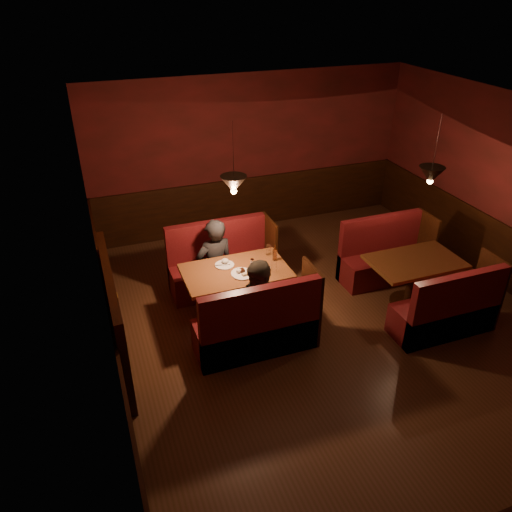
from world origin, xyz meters
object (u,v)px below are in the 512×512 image
object	(u,v)px
main_bench_far	(222,268)
diner_a	(214,249)
main_bench_near	(259,330)
second_bench_far	(384,259)
second_bench_near	(448,313)
diner_b	(262,293)
second_table	(413,272)
main_table	(237,281)

from	to	relation	value
main_bench_far	diner_a	world-z (taller)	diner_a
main_bench_near	second_bench_far	world-z (taller)	main_bench_near
second_bench_near	diner_b	size ratio (longest dim) A/B	0.92
second_table	second_bench_far	xyz separation A→B (m)	(0.03, 0.79, -0.22)
main_bench_far	main_table	bearing A→B (deg)	-91.14
diner_b	main_bench_near	bearing A→B (deg)	-97.66
main_bench_near	diner_a	size ratio (longest dim) A/B	0.98
second_table	diner_a	distance (m)	2.95
main_bench_far	diner_b	bearing A→B (deg)	-86.11
main_table	second_bench_far	world-z (taller)	second_bench_far
second_bench_near	diner_b	bearing A→B (deg)	164.14
second_bench_near	diner_b	xyz separation A→B (m)	(-2.45, 0.70, 0.46)
main_bench_far	diner_b	distance (m)	1.57
second_table	diner_b	world-z (taller)	diner_b
diner_a	second_bench_near	bearing A→B (deg)	135.62
main_table	second_table	size ratio (longest dim) A/B	1.11
main_bench_near	second_bench_far	distance (m)	2.76
main_table	main_bench_near	distance (m)	0.87
second_table	diner_a	bearing A→B (deg)	155.90
main_bench_far	second_bench_far	distance (m)	2.63
main_bench_far	diner_a	distance (m)	0.54
main_bench_far	main_bench_near	xyz separation A→B (m)	(0.00, -1.66, 0.00)
main_bench_far	diner_b	xyz separation A→B (m)	(0.10, -1.50, 0.44)
diner_a	diner_b	world-z (taller)	diner_a
second_table	diner_a	xyz separation A→B (m)	(-2.68, 1.20, 0.27)
diner_a	second_bench_far	bearing A→B (deg)	163.31
diner_b	main_table	bearing A→B (deg)	124.80
main_table	second_bench_far	size ratio (longest dim) A/B	1.00
diner_a	diner_b	bearing A→B (deg)	93.31
main_table	second_table	world-z (taller)	main_table
main_table	second_table	distance (m)	2.60
main_table	second_bench_far	bearing A→B (deg)	4.73
diner_b	diner_a	bearing A→B (deg)	126.20
second_table	second_bench_near	size ratio (longest dim) A/B	0.90
main_bench_far	second_bench_near	distance (m)	3.37
main_bench_far	second_table	xyz separation A→B (m)	(2.52, -1.41, 0.20)
second_bench_far	diner_a	bearing A→B (deg)	171.41
second_bench_near	second_table	bearing A→B (deg)	92.20
main_bench_near	diner_b	bearing A→B (deg)	57.56
main_bench_near	diner_a	distance (m)	1.54
second_bench_far	diner_a	size ratio (longest dim) A/B	0.89
main_table	diner_b	distance (m)	0.71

